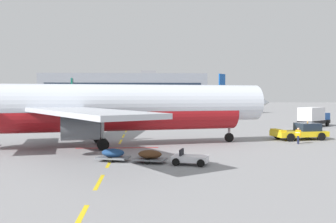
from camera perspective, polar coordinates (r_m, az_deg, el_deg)
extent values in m
plane|color=gray|center=(58.47, 15.85, -2.64)|extent=(400.00, 400.00, 0.00)
cube|color=yellow|center=(16.80, -13.07, -15.39)|extent=(0.24, 4.00, 0.01)
cube|color=yellow|center=(23.24, -10.25, -10.32)|extent=(0.24, 4.00, 0.01)
cube|color=yellow|center=(29.41, -8.77, -7.60)|extent=(0.24, 4.00, 0.01)
cube|color=yellow|center=(35.07, -7.89, -5.95)|extent=(0.24, 4.00, 0.01)
cube|color=yellow|center=(42.29, -7.12, -4.50)|extent=(0.24, 4.00, 0.01)
cube|color=yellow|center=(48.03, -6.68, -3.66)|extent=(0.24, 4.00, 0.01)
cube|color=yellow|center=(54.63, -6.28, -2.91)|extent=(0.24, 4.00, 0.01)
cube|color=yellow|center=(61.71, -5.96, -2.29)|extent=(0.24, 4.00, 0.01)
cube|color=yellow|center=(67.50, -5.74, -1.88)|extent=(0.24, 4.00, 0.01)
cube|color=yellow|center=(73.49, -5.55, -1.52)|extent=(0.24, 4.00, 0.01)
cube|color=yellow|center=(79.37, -5.39, -1.22)|extent=(0.24, 4.00, 0.01)
cube|color=yellow|center=(85.95, -5.24, -0.93)|extent=(0.24, 4.00, 0.01)
cube|color=yellow|center=(91.45, -5.13, -0.73)|extent=(0.24, 4.00, 0.01)
cube|color=yellow|center=(98.58, -5.01, -0.49)|extent=(0.24, 4.00, 0.01)
cube|color=yellow|center=(105.02, -4.91, -0.31)|extent=(0.24, 4.00, 0.01)
cube|color=#B21414|center=(37.42, -7.61, -5.42)|extent=(8.00, 0.40, 0.01)
cylinder|color=silver|center=(38.65, -7.17, 1.23)|extent=(30.26, 9.70, 3.80)
cylinder|color=maroon|center=(38.69, -7.16, -0.32)|extent=(24.71, 8.29, 3.50)
cone|color=silver|center=(43.32, 12.97, 1.32)|extent=(4.17, 4.34, 3.72)
cube|color=#192333|center=(42.83, 11.74, 2.21)|extent=(2.13, 3.11, 0.60)
cube|color=#B7BCC6|center=(46.83, -13.39, 0.82)|extent=(7.07, 17.50, 0.36)
cube|color=#B7BCC6|center=(29.85, -12.54, -0.09)|extent=(12.82, 17.06, 0.36)
cylinder|color=#4C4F54|center=(43.89, -13.47, -1.18)|extent=(3.55, 2.69, 2.10)
cylinder|color=black|center=(43.96, -11.38, -1.16)|extent=(0.47, 1.77, 1.79)
cylinder|color=#4C4F54|center=(32.93, -12.99, -2.39)|extent=(3.55, 2.69, 2.10)
cylinder|color=black|center=(33.02, -10.21, -2.35)|extent=(0.47, 1.77, 1.79)
cylinder|color=gray|center=(42.06, 9.14, -2.05)|extent=(0.28, 0.28, 2.67)
cylinder|color=black|center=(42.19, 9.13, -3.86)|extent=(1.03, 0.47, 0.99)
cylinder|color=gray|center=(41.15, -10.40, -2.12)|extent=(0.28, 0.28, 2.61)
cylinder|color=black|center=(41.62, -10.42, -3.88)|extent=(1.15, 0.56, 1.10)
cylinder|color=black|center=(40.93, -10.35, -3.99)|extent=(1.15, 0.56, 1.10)
cylinder|color=gray|center=(35.98, -9.75, -2.78)|extent=(0.28, 0.28, 2.61)
cylinder|color=black|center=(36.47, -9.78, -4.77)|extent=(1.15, 0.56, 1.10)
cylinder|color=black|center=(35.78, -9.68, -4.91)|extent=(1.15, 0.56, 1.10)
cube|color=yellow|center=(46.38, 19.01, -3.13)|extent=(6.38, 3.74, 0.60)
cube|color=#192333|center=(46.89, 20.15, -2.17)|extent=(2.71, 2.49, 0.90)
cube|color=yellow|center=(45.01, 16.16, -2.73)|extent=(1.10, 2.60, 0.24)
sphere|color=orange|center=(46.85, 20.16, -1.50)|extent=(0.16, 0.16, 0.16)
cylinder|color=black|center=(44.22, 17.85, -3.71)|extent=(0.95, 0.54, 0.90)
cylinder|color=black|center=(46.64, 16.09, -3.37)|extent=(0.95, 0.54, 0.90)
cylinder|color=black|center=(46.29, 21.95, -3.50)|extent=(0.95, 0.54, 0.90)
cylinder|color=black|center=(48.61, 20.06, -3.19)|extent=(0.95, 0.54, 0.90)
cylinder|color=silver|center=(89.58, -14.92, 1.25)|extent=(4.59, 23.37, 2.93)
cylinder|color=#0F604C|center=(89.60, -14.92, 0.74)|extent=(4.04, 19.04, 2.70)
cone|color=silver|center=(78.09, -16.01, 1.07)|extent=(3.06, 2.90, 2.87)
cone|color=silver|center=(101.63, -14.05, 1.61)|extent=(2.72, 3.41, 2.49)
cube|color=#192333|center=(78.88, -15.93, 1.45)|extent=(2.28, 1.39, 0.46)
cube|color=#0F604C|center=(100.30, -14.15, 3.54)|extent=(0.52, 3.40, 4.63)
cube|color=silver|center=(100.57, -12.70, 1.74)|extent=(5.10, 2.82, 0.19)
cube|color=silver|center=(101.13, -15.49, 1.71)|extent=(5.10, 2.82, 0.19)
cube|color=#B7BCC6|center=(92.04, -10.62, 1.10)|extent=(13.62, 7.01, 0.28)
cube|color=#B7BCC6|center=(93.67, -18.66, 1.03)|extent=(13.50, 8.60, 0.28)
cylinder|color=#4C4F54|center=(92.35, -12.05, 0.39)|extent=(1.79, 2.58, 1.62)
cylinder|color=black|center=(91.12, -12.11, 0.37)|extent=(1.38, 0.19, 1.38)
cylinder|color=#4C4F54|center=(93.40, -17.24, 0.36)|extent=(1.79, 2.58, 1.62)
cylinder|color=black|center=(92.18, -17.37, 0.33)|extent=(1.38, 0.19, 1.38)
cylinder|color=gray|center=(80.56, -15.74, -0.25)|extent=(0.22, 0.22, 2.06)
cylinder|color=black|center=(80.61, -15.73, -0.98)|extent=(0.27, 0.78, 0.76)
cylinder|color=gray|center=(90.94, -13.53, 0.09)|extent=(0.22, 0.22, 2.01)
cylinder|color=black|center=(90.95, -13.35, -0.54)|extent=(0.33, 0.87, 0.85)
cylinder|color=black|center=(91.01, -13.69, -0.54)|extent=(0.33, 0.87, 0.85)
cylinder|color=gray|center=(91.44, -16.03, 0.08)|extent=(0.22, 0.22, 2.01)
cylinder|color=black|center=(91.45, -15.86, -0.55)|extent=(0.33, 0.87, 0.85)
cylinder|color=black|center=(91.53, -16.19, -0.55)|extent=(0.33, 0.87, 0.85)
cone|color=silver|center=(117.03, -22.24, 1.60)|extent=(4.27, 4.32, 3.18)
cube|color=#192333|center=(116.78, -22.66, 1.87)|extent=(2.51, 2.78, 0.51)
cylinder|color=gray|center=(116.36, -23.49, 0.53)|extent=(0.24, 0.24, 2.28)
cylinder|color=black|center=(116.40, -23.48, -0.03)|extent=(0.83, 0.68, 0.85)
cylinder|color=silver|center=(115.09, 5.12, 2.05)|extent=(20.85, 26.09, 3.76)
cylinder|color=#0F479E|center=(115.10, 5.12, 1.54)|extent=(17.29, 21.48, 3.46)
cone|color=silver|center=(102.22, 1.17, 2.01)|extent=(5.02, 4.98, 3.68)
cone|color=silver|center=(129.02, 8.40, 2.29)|extent=(5.05, 5.24, 3.20)
cube|color=#192333|center=(103.10, 1.47, 2.38)|extent=(3.21, 2.96, 0.59)
cube|color=#0F479E|center=(127.52, 8.09, 4.26)|extent=(2.89, 3.70, 5.94)
cube|color=silver|center=(126.77, 9.50, 2.41)|extent=(6.97, 6.33, 0.24)
cube|color=silver|center=(129.46, 6.94, 2.43)|extent=(6.97, 6.33, 0.24)
cube|color=#B7BCC6|center=(114.95, 9.75, 1.79)|extent=(13.32, 16.61, 0.36)
cube|color=#B7BCC6|center=(122.67, 2.53, 1.87)|extent=(17.47, 9.59, 0.36)
cylinder|color=#4C4F54|center=(116.33, 8.43, 1.10)|extent=(3.56, 3.78, 2.08)
cylinder|color=black|center=(114.90, 8.10, 1.09)|extent=(1.48, 1.15, 1.77)
cylinder|color=#4C4F54|center=(121.32, 3.77, 1.18)|extent=(3.56, 3.78, 2.08)
cylinder|color=black|center=(119.95, 3.39, 1.17)|extent=(1.48, 1.15, 1.77)
cylinder|color=gray|center=(104.92, 2.07, 0.68)|extent=(0.28, 0.28, 2.64)
cylinder|color=black|center=(104.97, 2.07, -0.04)|extent=(0.81, 0.95, 0.98)
cylinder|color=gray|center=(115.70, 6.70, 0.85)|extent=(0.28, 0.28, 2.58)
cylinder|color=black|center=(115.59, 6.85, 0.21)|extent=(0.93, 1.08, 1.09)
cylinder|color=black|center=(115.90, 6.55, 0.21)|extent=(0.93, 1.08, 1.09)
cylinder|color=gray|center=(118.10, 4.47, 0.89)|extent=(0.28, 0.28, 2.58)
cylinder|color=black|center=(117.98, 4.62, 0.26)|extent=(0.93, 1.08, 1.09)
cylinder|color=black|center=(118.31, 4.32, 0.27)|extent=(0.93, 1.08, 1.09)
cube|color=black|center=(60.34, -13.66, -1.75)|extent=(3.90, 7.36, 0.60)
cube|color=maroon|center=(62.59, -13.77, -0.82)|extent=(2.78, 2.84, 1.10)
cube|color=#192333|center=(63.73, -13.82, -0.68)|extent=(1.88, 0.49, 0.64)
cube|color=#B7BCC6|center=(59.28, -13.63, -0.52)|extent=(3.40, 5.18, 2.10)
cylinder|color=black|center=(62.55, -14.86, -1.86)|extent=(0.49, 1.00, 0.96)
cylinder|color=black|center=(62.66, -12.66, -1.83)|extent=(0.49, 1.00, 0.96)
cylinder|color=black|center=(58.08, -14.74, -2.19)|extent=(0.49, 1.00, 0.96)
cylinder|color=black|center=(58.20, -12.38, -2.15)|extent=(0.49, 1.00, 0.96)
cube|color=black|center=(66.28, 21.01, -1.47)|extent=(6.88, 6.38, 0.60)
cube|color=#194799|center=(68.33, 21.84, -0.66)|extent=(3.31, 3.30, 1.10)
cube|color=#192333|center=(69.37, 22.23, -0.54)|extent=(1.30, 1.50, 0.64)
cube|color=silver|center=(65.32, 20.67, -0.34)|extent=(5.18, 4.92, 2.10)
cylinder|color=black|center=(68.83, 20.89, -1.55)|extent=(0.91, 0.84, 0.96)
cylinder|color=black|center=(67.85, 22.72, -1.63)|extent=(0.91, 0.84, 0.96)
cylinder|color=black|center=(64.81, 19.21, -1.76)|extent=(0.91, 0.84, 0.96)
cylinder|color=black|center=(63.77, 21.13, -1.86)|extent=(0.91, 0.84, 0.96)
cube|color=silver|center=(28.26, 3.34, -7.05)|extent=(2.91, 2.14, 0.44)
cube|color=black|center=(28.33, 2.04, -6.20)|extent=(0.46, 1.10, 0.56)
cylinder|color=black|center=(28.81, 5.40, -7.23)|extent=(0.59, 0.34, 0.56)
cylinder|color=black|center=(27.45, 4.93, -7.72)|extent=(0.59, 0.34, 0.56)
cylinder|color=black|center=(29.15, 1.84, -7.11)|extent=(0.59, 0.34, 0.56)
cylinder|color=black|center=(27.80, 1.19, -7.58)|extent=(0.59, 0.34, 0.56)
cube|color=slate|center=(29.04, -2.72, -7.15)|extent=(2.75, 2.17, 0.12)
ellipsoid|color=#4C2D19|center=(28.98, -2.72, -6.40)|extent=(2.11, 1.71, 0.64)
cylinder|color=black|center=(29.69, -2.33, -7.05)|extent=(0.46, 0.27, 0.44)
cylinder|color=black|center=(28.42, -3.13, -7.48)|extent=(0.46, 0.27, 0.44)
cube|color=slate|center=(30.06, -8.22, -6.84)|extent=(2.75, 2.17, 0.12)
ellipsoid|color=navy|center=(30.01, -8.23, -6.12)|extent=(2.11, 1.71, 0.64)
cylinder|color=black|center=(30.69, -7.73, -6.76)|extent=(0.46, 0.27, 0.44)
cylinder|color=black|center=(29.46, -8.74, -7.15)|extent=(0.46, 0.27, 0.44)
cylinder|color=#191E38|center=(42.47, 18.86, -4.02)|extent=(0.16, 0.16, 0.84)
cylinder|color=#191E38|center=(42.24, 18.94, -4.05)|extent=(0.16, 0.16, 0.84)
cube|color=orange|center=(42.28, 18.91, -3.04)|extent=(0.46, 0.53, 0.63)
cube|color=silver|center=(42.27, 18.91, -3.00)|extent=(0.48, 0.54, 0.06)
sphere|color=tan|center=(42.24, 18.92, -2.46)|extent=(0.23, 0.23, 0.23)
cylinder|color=orange|center=(42.47, 18.61, -2.97)|extent=(0.09, 0.09, 0.57)
cylinder|color=orange|center=(42.08, 19.23, -3.03)|extent=(0.09, 0.09, 0.57)
cube|color=gray|center=(155.23, -6.46, 3.04)|extent=(63.31, 24.50, 13.25)
cube|color=#192333|center=(142.95, -6.72, 3.35)|extent=(58.25, 0.12, 4.77)
cube|color=gray|center=(155.27, -2.95, 5.79)|extent=(6.00, 5.00, 1.60)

